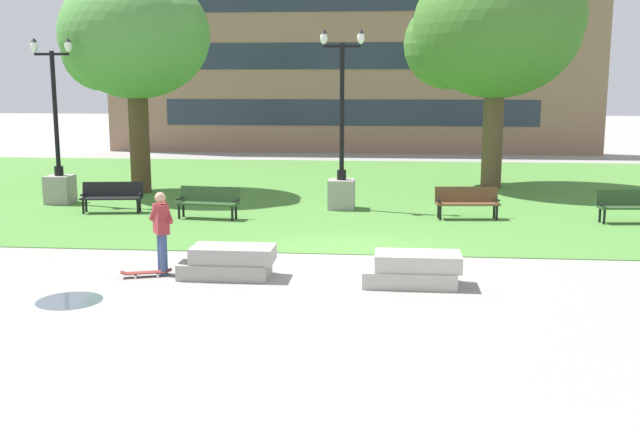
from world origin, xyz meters
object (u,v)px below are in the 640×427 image
concrete_block_left (413,270)px  park_bench_far_right (112,195)px  person_skateboarder (161,228)px  concrete_block_center (229,262)px  lamp_post_left (342,174)px  lamp_post_center (59,171)px  park_bench_far_left (630,204)px  park_bench_near_right (467,201)px  skateboard (146,273)px  park_bench_near_left (208,200)px

concrete_block_left → park_bench_far_right: (-8.75, 7.24, 0.23)m
person_skateboarder → concrete_block_center: bearing=-2.7°
lamp_post_left → concrete_block_center: bearing=-101.9°
lamp_post_center → park_bench_far_left: bearing=-5.6°
concrete_block_left → park_bench_near_right: 7.40m
park_bench_far_right → lamp_post_left: 6.94m
skateboard → park_bench_far_right: size_ratio=0.55×
person_skateboarder → park_bench_far_left: (11.26, 6.67, -0.43)m
park_bench_far_right → concrete_block_left: bearing=-39.6°
park_bench_near_left → person_skateboarder: bearing=-84.9°
park_bench_far_left → lamp_post_left: lamp_post_left is taller
park_bench_far_right → skateboard: bearing=-64.6°
concrete_block_left → park_bench_near_left: size_ratio=1.02×
person_skateboarder → park_bench_far_right: 7.84m
person_skateboarder → lamp_post_center: lamp_post_center is taller
concrete_block_center → concrete_block_left: size_ratio=1.01×
park_bench_far_right → park_bench_near_left: bearing=-13.0°
concrete_block_left → person_skateboarder: 5.14m
lamp_post_left → lamp_post_center: 9.08m
park_bench_near_left → park_bench_far_left: (11.81, 0.47, 0.00)m
skateboard → park_bench_near_left: (-0.27, 6.40, 0.45)m
skateboard → park_bench_far_right: park_bench_far_right is taller
concrete_block_left → park_bench_near_right: (1.73, 7.19, 0.23)m
park_bench_far_left → lamp_post_left: bearing=169.4°
skateboard → park_bench_far_left: 13.44m
lamp_post_left → park_bench_near_right: bearing=-19.9°
concrete_block_center → park_bench_far_left: (9.87, 6.73, 0.23)m
person_skateboarder → park_bench_near_right: person_skateboarder is taller
skateboard → park_bench_near_left: 6.43m
skateboard → lamp_post_left: size_ratio=0.19×
lamp_post_center → lamp_post_left: bearing=-1.1°
park_bench_near_right → park_bench_near_left: bearing=-174.9°
person_skateboarder → park_bench_near_right: size_ratio=0.93×
person_skateboarder → park_bench_far_left: 13.09m
lamp_post_left → lamp_post_center: size_ratio=1.04×
park_bench_near_right → lamp_post_center: lamp_post_center is taller
concrete_block_center → park_bench_near_right: park_bench_near_right is taller
lamp_post_left → lamp_post_center: bearing=178.9°
person_skateboarder → park_bench_far_left: size_ratio=0.93×
park_bench_near_right → park_bench_far_left: 4.45m
concrete_block_center → lamp_post_center: (-7.34, 8.43, 0.76)m
person_skateboarder → park_bench_near_right: bearing=45.2°
skateboard → lamp_post_left: (3.41, 8.40, 1.02)m
park_bench_near_right → lamp_post_center: bearing=173.3°
park_bench_near_right → person_skateboarder: bearing=-134.8°
concrete_block_center → skateboard: size_ratio=1.85×
park_bench_near_left → lamp_post_center: lamp_post_center is taller
skateboard → park_bench_far_left: size_ratio=0.56×
concrete_block_left → person_skateboarder: person_skateboarder is taller
concrete_block_left → park_bench_far_right: 11.36m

